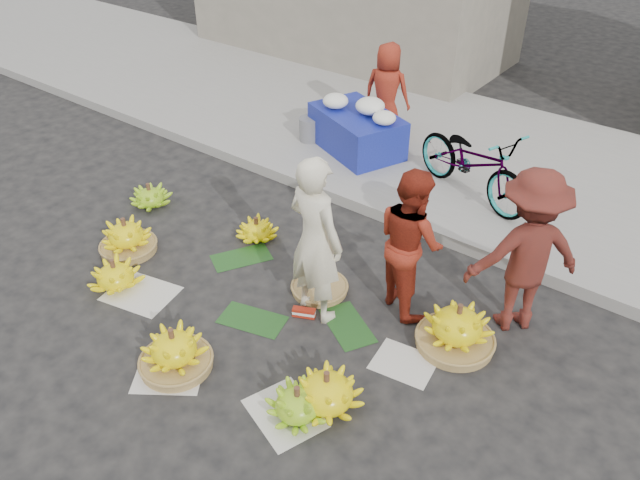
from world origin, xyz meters
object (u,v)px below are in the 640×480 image
Objects in this scene: banana_bunch_4 at (326,391)px; flower_table at (357,129)px; vendor_cream at (315,240)px; bicycle at (473,162)px; banana_bunch_0 at (127,237)px.

flower_table is at bearing 121.19° from banana_bunch_4.
banana_bunch_4 is 0.47× the size of vendor_cream.
vendor_cream is 1.10× the size of flower_table.
banana_bunch_4 is 0.45× the size of bicycle.
vendor_cream is at bearing -39.66° from flower_table.
bicycle reaches higher than flower_table.
banana_bunch_4 is 1.40m from vendor_cream.
banana_bunch_4 is 3.78m from bicycle.
banana_bunch_0 is 2.47m from vendor_cream.
flower_table is (-1.58, 3.03, -0.42)m from vendor_cream.
vendor_cream is at bearing -165.68° from bicycle.
bicycle is (2.62, 3.28, 0.41)m from banana_bunch_0.
vendor_cream is 2.84m from bicycle.
banana_bunch_0 is at bearing 171.99° from banana_bunch_4.
bicycle is (0.29, 2.81, -0.27)m from vendor_cream.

